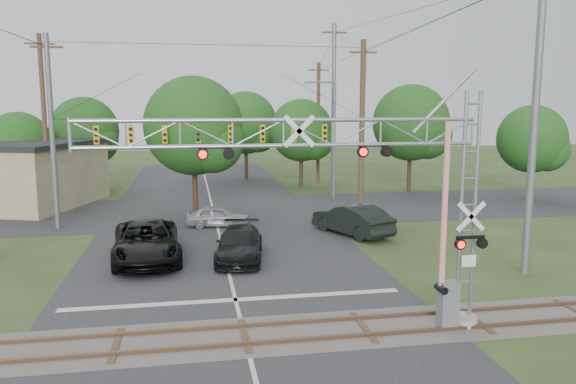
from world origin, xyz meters
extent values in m
plane|color=#2B3A1B|center=(0.00, 0.00, 0.00)|extent=(160.00, 160.00, 0.00)
cube|color=#242426|center=(0.00, 10.00, 0.01)|extent=(14.00, 90.00, 0.02)
cube|color=#242426|center=(0.00, 24.00, 0.01)|extent=(90.00, 12.00, 0.02)
cube|color=#4D4743|center=(0.00, 2.00, 0.02)|extent=(90.00, 3.20, 0.05)
cube|color=brown|center=(0.00, 1.28, 0.09)|extent=(90.00, 0.12, 0.14)
cube|color=brown|center=(0.00, 2.72, 0.09)|extent=(90.00, 0.12, 0.14)
cylinder|color=#999993|center=(7.38, 1.70, 0.16)|extent=(0.99, 0.99, 0.33)
cube|color=silver|center=(7.33, 1.37, 2.35)|extent=(0.49, 0.03, 0.38)
cube|color=slate|center=(6.73, 1.48, 0.82)|extent=(0.60, 0.49, 1.64)
cube|color=red|center=(6.45, 1.48, 4.16)|extent=(0.15, 0.10, 5.47)
cylinder|color=slate|center=(-9.50, 20.00, 5.75)|extent=(0.32, 0.32, 11.50)
cylinder|color=#412C1E|center=(9.50, 20.00, 5.75)|extent=(0.36, 0.36, 11.50)
cylinder|color=black|center=(0.00, 20.00, 6.57)|extent=(19.00, 0.03, 0.03)
cube|color=gold|center=(-7.00, 20.00, 5.62)|extent=(0.30, 0.30, 1.10)
cube|color=gold|center=(-5.00, 20.00, 5.62)|extent=(0.30, 0.30, 1.10)
cube|color=gold|center=(-3.00, 20.00, 5.62)|extent=(0.30, 0.30, 1.10)
cube|color=gold|center=(-1.00, 20.00, 5.62)|extent=(0.30, 0.30, 1.10)
cube|color=gold|center=(1.00, 20.00, 5.62)|extent=(0.30, 0.30, 1.10)
cube|color=gold|center=(3.00, 20.00, 5.62)|extent=(0.30, 0.30, 1.10)
cube|color=gold|center=(5.00, 20.00, 5.62)|extent=(0.30, 0.30, 1.10)
cube|color=gold|center=(7.00, 20.00, 5.62)|extent=(0.30, 0.30, 1.10)
imported|color=black|center=(-3.70, 11.81, 0.93)|extent=(3.54, 6.87, 1.85)
imported|color=black|center=(0.69, 11.22, 0.77)|extent=(2.89, 5.53, 1.53)
imported|color=gray|center=(0.08, 18.89, 0.66)|extent=(4.06, 2.04, 1.33)
imported|color=black|center=(7.56, 15.37, 0.89)|extent=(3.92, 5.67, 1.77)
cylinder|color=slate|center=(9.62, 27.39, 4.66)|extent=(0.21, 0.21, 9.33)
cylinder|color=slate|center=(8.58, 27.39, 9.12)|extent=(2.07, 0.12, 0.12)
cube|color=slate|center=(7.55, 27.39, 9.07)|extent=(0.62, 0.26, 0.16)
cylinder|color=#412C1E|center=(-11.67, 27.64, 6.17)|extent=(0.34, 0.34, 12.33)
cube|color=#412C1E|center=(-11.67, 27.64, 11.63)|extent=(2.00, 0.12, 0.12)
cylinder|color=slate|center=(9.99, 29.17, 6.87)|extent=(0.34, 0.34, 13.75)
cube|color=#412C1E|center=(9.99, 29.17, 13.05)|extent=(2.00, 0.12, 0.12)
cylinder|color=slate|center=(12.91, 6.68, 6.72)|extent=(0.34, 0.34, 13.43)
cylinder|color=#412C1E|center=(10.63, 37.18, 5.66)|extent=(0.34, 0.34, 11.31)
cube|color=#412C1E|center=(10.63, 37.18, 10.61)|extent=(2.00, 0.12, 0.12)
cylinder|color=#352618|center=(-14.50, 31.28, 1.58)|extent=(0.36, 0.36, 3.16)
sphere|color=#154B16|center=(-14.50, 31.28, 4.45)|extent=(4.88, 4.88, 4.88)
cylinder|color=#352618|center=(-10.25, 35.03, 1.85)|extent=(0.36, 0.36, 3.71)
sphere|color=#154B16|center=(-10.25, 35.03, 5.22)|extent=(5.73, 5.73, 5.73)
cylinder|color=#352618|center=(-1.24, 23.01, 2.14)|extent=(0.36, 0.36, 4.27)
sphere|color=#154B16|center=(-1.24, 23.01, 6.02)|extent=(6.60, 6.60, 6.60)
cylinder|color=#352618|center=(4.07, 40.61, 2.00)|extent=(0.36, 0.36, 4.00)
sphere|color=#154B16|center=(4.07, 40.61, 5.64)|extent=(6.19, 6.19, 6.19)
cylinder|color=#352618|center=(8.46, 34.56, 1.82)|extent=(0.36, 0.36, 3.64)
sphere|color=#154B16|center=(8.46, 34.56, 5.13)|extent=(5.63, 5.63, 5.63)
cylinder|color=#352618|center=(17.05, 30.18, 2.09)|extent=(0.36, 0.36, 4.19)
sphere|color=#154B16|center=(17.05, 30.18, 5.90)|extent=(6.47, 6.47, 6.47)
cylinder|color=#352618|center=(24.61, 24.40, 1.70)|extent=(0.36, 0.36, 3.39)
sphere|color=#154B16|center=(24.61, 24.40, 4.78)|extent=(5.25, 5.25, 5.25)
camera|label=1|loc=(-1.64, -15.10, 7.42)|focal=35.00mm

